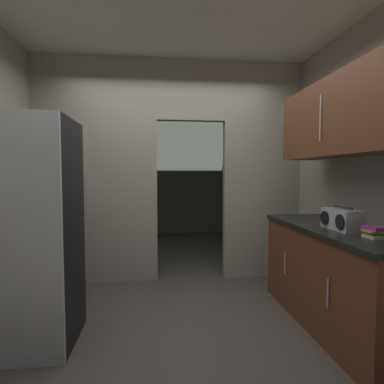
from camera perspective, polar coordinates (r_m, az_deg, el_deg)
ground at (r=2.95m, az=-1.93°, el=-23.97°), size 20.00×20.00×0.00m
kitchen_overhead_slab at (r=3.37m, az=-2.71°, el=28.69°), size 3.74×6.84×0.06m
kitchen_partition at (r=4.03m, az=-4.42°, el=4.99°), size 3.34×0.12×2.76m
adjoining_room_shell at (r=6.11m, az=-4.65°, el=3.63°), size 3.34×3.13×2.76m
refrigerator at (r=2.84m, az=-28.57°, el=-6.46°), size 0.84×0.72×1.78m
lower_cabinet_run at (r=3.15m, az=24.43°, el=-13.75°), size 0.62×1.78×0.88m
upper_cabinet_counterside at (r=3.05m, az=25.08°, el=11.90°), size 0.36×1.60×0.65m
boombox at (r=2.92m, az=25.26°, el=-4.48°), size 0.18×0.38×0.20m
book_stack at (r=2.67m, az=29.78°, el=-6.24°), size 0.14×0.16×0.08m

